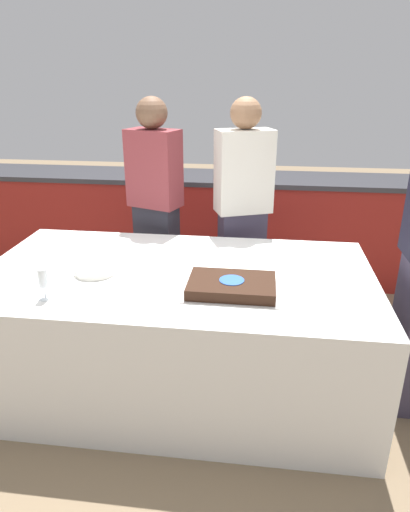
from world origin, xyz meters
name	(u,v)px	position (x,y,z in m)	size (l,w,h in m)	color
ground_plane	(179,381)	(0.00, 0.00, 0.00)	(14.00, 14.00, 0.00)	#7A664C
back_counter	(211,225)	(0.00, 1.67, 0.46)	(4.40, 0.58, 0.92)	maroon
dining_table	(178,329)	(0.00, 0.00, 0.37)	(2.17, 1.19, 0.74)	white
cake	(232,286)	(0.32, -0.21, 0.77)	(0.47, 0.33, 0.06)	#B7B2AD
plate_stack	(95,270)	(-0.43, -0.08, 0.76)	(0.22, 0.22, 0.04)	white
wine_glass	(43,280)	(-0.57, -0.40, 0.84)	(0.07, 0.07, 0.16)	white
side_plate_near_cake	(240,267)	(0.35, 0.10, 0.74)	(0.21, 0.21, 0.00)	white
person_cutting_cake	(243,213)	(0.32, 0.81, 0.84)	(0.42, 0.32, 1.62)	#383347
person_standing_back	(156,209)	(-0.30, 0.81, 0.85)	(0.40, 0.31, 1.62)	#282833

